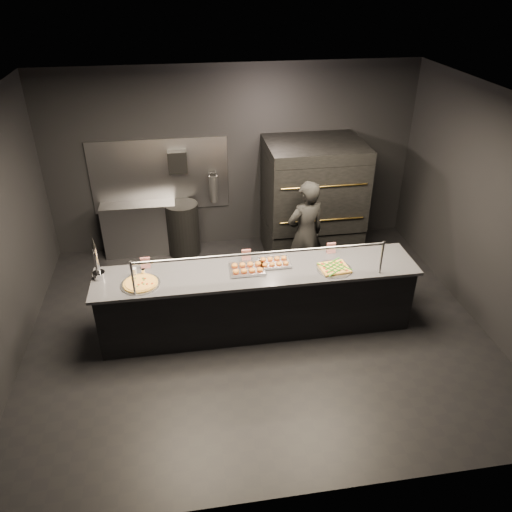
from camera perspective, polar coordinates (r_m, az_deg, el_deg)
name	(u,v)px	position (r m, az deg, el deg)	size (l,w,h in m)	color
room	(255,228)	(6.05, -0.12, 3.22)	(6.04, 6.00, 3.00)	black
service_counter	(257,300)	(6.55, 0.16, -5.00)	(4.10, 0.78, 1.37)	black
pizza_oven	(312,200)	(8.15, 6.43, 6.42)	(1.50, 1.23, 1.91)	black
prep_shelf	(140,229)	(8.53, -13.06, 3.06)	(1.20, 0.35, 0.90)	#99999E
towel_dispenser	(177,162)	(8.12, -8.96, 10.59)	(0.30, 0.20, 0.35)	black
fire_extinguisher	(213,188)	(8.32, -4.88, 7.73)	(0.14, 0.14, 0.51)	#B2B2B7
beer_tap	(98,267)	(6.36, -17.66, -1.18)	(0.15, 0.21, 0.57)	silver
round_pizza	(140,284)	(6.17, -13.06, -3.08)	(0.48, 0.48, 0.03)	silver
slider_tray_a	(247,269)	(6.28, -1.01, -1.44)	(0.46, 0.34, 0.07)	silver
slider_tray_b	(275,262)	(6.42, 2.13, -0.72)	(0.40, 0.29, 0.06)	silver
square_pizza	(334,268)	(6.38, 8.93, -1.38)	(0.45, 0.45, 0.05)	silver
condiment_jar	(137,272)	(6.33, -13.45, -1.82)	(0.17, 0.07, 0.11)	silver
tent_cards	(242,255)	(6.48, -1.55, 0.13)	(2.55, 0.04, 0.15)	white
trash_bin	(183,229)	(8.40, -8.34, 3.12)	(0.54, 0.54, 0.90)	black
worker	(305,235)	(7.34, 5.65, 2.46)	(0.61, 0.40, 1.67)	black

